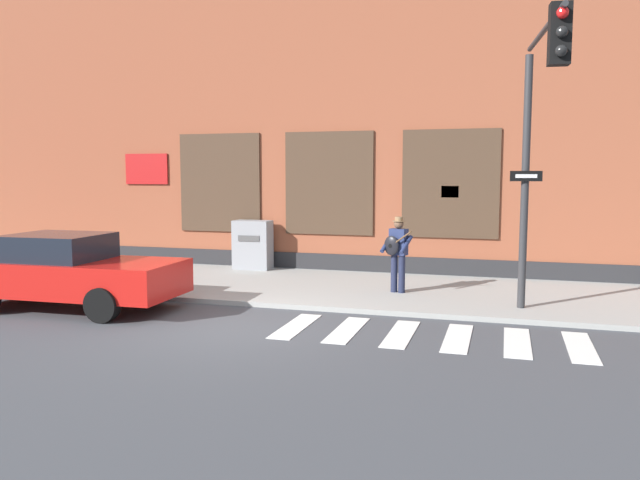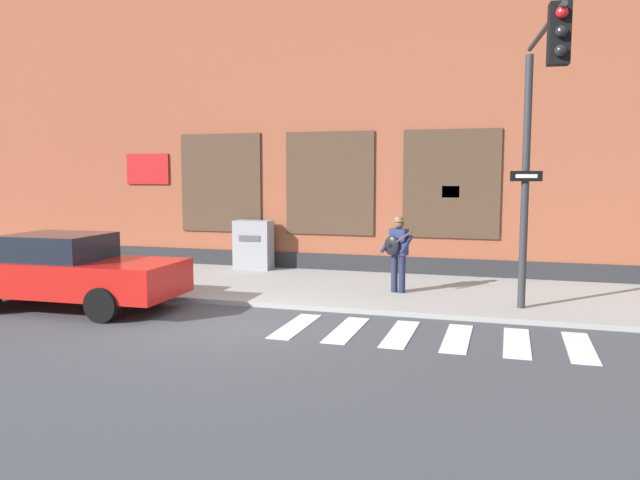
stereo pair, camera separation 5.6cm
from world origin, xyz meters
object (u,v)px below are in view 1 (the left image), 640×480
(red_car, at_px, (67,271))
(utility_box, at_px, (253,245))
(busker, at_px, (397,250))
(traffic_light, at_px, (538,121))

(red_car, bearing_deg, utility_box, 71.59)
(busker, relative_size, utility_box, 1.25)
(red_car, distance_m, utility_box, 5.71)
(busker, bearing_deg, utility_box, 152.51)
(traffic_light, bearing_deg, busker, 142.45)
(busker, distance_m, traffic_light, 4.35)
(red_car, relative_size, traffic_light, 0.91)
(traffic_light, xyz_separation_m, utility_box, (-7.21, 4.44, -2.87))
(red_car, distance_m, busker, 6.98)
(red_car, height_order, utility_box, red_car)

